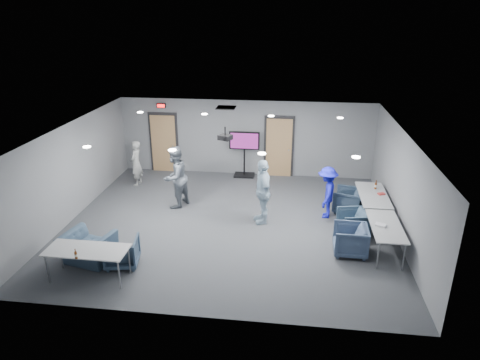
# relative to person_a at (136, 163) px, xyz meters

# --- Properties ---
(floor) EXTENTS (9.00, 9.00, 0.00)m
(floor) POSITION_rel_person_a_xyz_m (3.55, -2.47, -0.77)
(floor) COLOR #373B3F
(floor) RESTS_ON ground
(ceiling) EXTENTS (9.00, 9.00, 0.00)m
(ceiling) POSITION_rel_person_a_xyz_m (3.55, -2.47, 1.93)
(ceiling) COLOR white
(ceiling) RESTS_ON wall_back
(wall_back) EXTENTS (9.00, 0.02, 2.70)m
(wall_back) POSITION_rel_person_a_xyz_m (3.55, 1.53, 0.58)
(wall_back) COLOR slate
(wall_back) RESTS_ON floor
(wall_front) EXTENTS (9.00, 0.02, 2.70)m
(wall_front) POSITION_rel_person_a_xyz_m (3.55, -6.47, 0.58)
(wall_front) COLOR slate
(wall_front) RESTS_ON floor
(wall_left) EXTENTS (0.02, 8.00, 2.70)m
(wall_left) POSITION_rel_person_a_xyz_m (-0.95, -2.47, 0.58)
(wall_left) COLOR slate
(wall_left) RESTS_ON floor
(wall_right) EXTENTS (0.02, 8.00, 2.70)m
(wall_right) POSITION_rel_person_a_xyz_m (8.05, -2.47, 0.58)
(wall_right) COLOR slate
(wall_right) RESTS_ON floor
(door_left) EXTENTS (1.06, 0.17, 2.24)m
(door_left) POSITION_rel_person_a_xyz_m (0.55, 1.49, 0.29)
(door_left) COLOR black
(door_left) RESTS_ON wall_back
(door_right) EXTENTS (1.06, 0.17, 2.24)m
(door_right) POSITION_rel_person_a_xyz_m (4.75, 1.49, 0.29)
(door_right) COLOR black
(door_right) RESTS_ON wall_back
(exit_sign) EXTENTS (0.32, 0.08, 0.16)m
(exit_sign) POSITION_rel_person_a_xyz_m (0.55, 1.47, 1.68)
(exit_sign) COLOR black
(exit_sign) RESTS_ON wall_back
(hvac_diffuser) EXTENTS (0.60, 0.60, 0.03)m
(hvac_diffuser) POSITION_rel_person_a_xyz_m (3.05, 0.33, 1.91)
(hvac_diffuser) COLOR black
(hvac_diffuser) RESTS_ON ceiling
(downlights) EXTENTS (6.18, 3.78, 0.02)m
(downlights) POSITION_rel_person_a_xyz_m (3.55, -2.47, 1.91)
(downlights) COLOR white
(downlights) RESTS_ON ceiling
(person_a) EXTENTS (0.40, 0.58, 1.55)m
(person_a) POSITION_rel_person_a_xyz_m (0.00, 0.00, 0.00)
(person_a) COLOR #9C9E9B
(person_a) RESTS_ON floor
(person_b) EXTENTS (1.02, 1.13, 1.89)m
(person_b) POSITION_rel_person_a_xyz_m (1.78, -1.52, 0.17)
(person_b) COLOR slate
(person_b) RESTS_ON floor
(person_c) EXTENTS (0.76, 1.17, 1.85)m
(person_c) POSITION_rel_person_a_xyz_m (4.45, -2.23, 0.15)
(person_c) COLOR #A1BBCF
(person_c) RESTS_ON floor
(person_d) EXTENTS (0.72, 1.06, 1.51)m
(person_d) POSITION_rel_person_a_xyz_m (6.25, -1.70, -0.02)
(person_d) COLOR #1C1FB7
(person_d) RESTS_ON floor
(chair_right_a) EXTENTS (0.96, 0.95, 0.72)m
(chair_right_a) POSITION_rel_person_a_xyz_m (6.90, -1.28, -0.42)
(chair_right_a) COLOR #334559
(chair_right_a) RESTS_ON floor
(chair_right_b) EXTENTS (0.87, 0.86, 0.68)m
(chair_right_b) POSITION_rel_person_a_xyz_m (6.90, -2.66, -0.44)
(chair_right_b) COLOR #394E62
(chair_right_b) RESTS_ON floor
(chair_right_c) EXTENTS (0.83, 0.81, 0.74)m
(chair_right_c) POSITION_rel_person_a_xyz_m (6.71, -3.68, -0.40)
(chair_right_c) COLOR #3C4C68
(chair_right_c) RESTS_ON floor
(chair_front_a) EXTENTS (0.86, 0.88, 0.69)m
(chair_front_a) POSITION_rel_person_a_xyz_m (1.37, -4.86, -0.43)
(chair_front_a) COLOR #35485C
(chair_front_a) RESTS_ON floor
(chair_front_b) EXTENTS (1.29, 1.18, 0.71)m
(chair_front_b) POSITION_rel_person_a_xyz_m (0.52, -4.80, -0.42)
(chair_front_b) COLOR #384C61
(chair_front_b) RESTS_ON floor
(table_right_a) EXTENTS (0.78, 1.88, 0.73)m
(table_right_a) POSITION_rel_person_a_xyz_m (7.55, -1.61, -0.09)
(table_right_a) COLOR #B5B7BA
(table_right_a) RESTS_ON floor
(table_right_b) EXTENTS (0.73, 1.76, 0.73)m
(table_right_b) POSITION_rel_person_a_xyz_m (7.55, -3.51, -0.09)
(table_right_b) COLOR #B5B7BA
(table_right_b) RESTS_ON floor
(table_front_left) EXTENTS (1.80, 0.76, 0.73)m
(table_front_left) POSITION_rel_person_a_xyz_m (0.85, -5.47, -0.09)
(table_front_left) COLOR #B5B7BA
(table_front_left) RESTS_ON floor
(bottle_front) EXTENTS (0.06, 0.06, 0.23)m
(bottle_front) POSITION_rel_person_a_xyz_m (0.80, -5.85, 0.04)
(bottle_front) COLOR #5E2E10
(bottle_front) RESTS_ON table_front_left
(bottle_right) EXTENTS (0.07, 0.07, 0.27)m
(bottle_right) POSITION_rel_person_a_xyz_m (7.68, -1.19, 0.06)
(bottle_right) COLOR #5E2E10
(bottle_right) RESTS_ON table_right_a
(snack_box) EXTENTS (0.22, 0.19, 0.04)m
(snack_box) POSITION_rel_person_a_xyz_m (7.78, -1.59, -0.02)
(snack_box) COLOR #BB332E
(snack_box) RESTS_ON table_right_a
(wrapper) EXTENTS (0.29, 0.25, 0.06)m
(wrapper) POSITION_rel_person_a_xyz_m (7.40, -3.56, -0.02)
(wrapper) COLOR silver
(wrapper) RESTS_ON table_right_b
(tv_stand) EXTENTS (1.07, 0.51, 1.64)m
(tv_stand) POSITION_rel_person_a_xyz_m (3.54, 1.28, 0.16)
(tv_stand) COLOR black
(tv_stand) RESTS_ON floor
(projector) EXTENTS (0.41, 0.39, 0.36)m
(projector) POSITION_rel_person_a_xyz_m (3.40, -2.11, 1.63)
(projector) COLOR black
(projector) RESTS_ON ceiling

